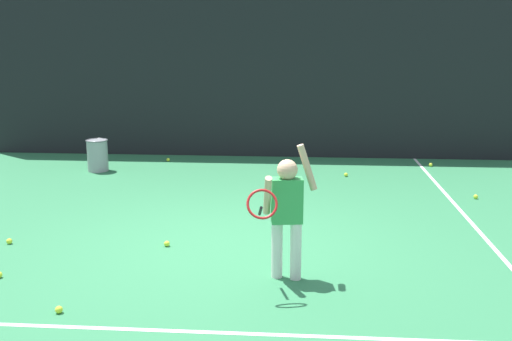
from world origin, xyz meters
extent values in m
plane|color=#2D7247|center=(0.00, 0.00, 0.00)|extent=(20.00, 20.00, 0.00)
cube|color=white|center=(0.00, -2.10, 0.00)|extent=(9.00, 0.05, 0.00)
cube|color=white|center=(3.10, 1.00, 0.00)|extent=(0.05, 9.00, 0.00)
cube|color=black|center=(0.00, 5.19, 1.61)|extent=(10.87, 0.08, 3.23)
cylinder|color=slate|center=(-1.76, 5.25, 1.69)|extent=(0.09, 0.09, 3.38)
cylinder|color=slate|center=(1.76, 5.25, 1.69)|extent=(0.09, 0.09, 3.38)
cylinder|color=silver|center=(0.67, -0.91, 0.29)|extent=(0.11, 0.11, 0.58)
cylinder|color=silver|center=(0.86, -0.94, 0.29)|extent=(0.11, 0.11, 0.58)
cube|color=green|center=(0.77, -0.93, 0.80)|extent=(0.32, 0.21, 0.44)
sphere|color=tan|center=(0.77, -0.93, 1.10)|extent=(0.20, 0.20, 0.20)
cylinder|color=tan|center=(0.96, -0.88, 1.12)|extent=(0.21, 0.10, 0.46)
cylinder|color=tan|center=(0.58, -1.01, 0.87)|extent=(0.11, 0.30, 0.43)
cylinder|color=black|center=(0.52, -1.14, 0.75)|extent=(0.06, 0.24, 0.15)
torus|color=red|center=(0.56, -1.36, 0.88)|extent=(0.30, 0.20, 0.26)
cylinder|color=gray|center=(-2.70, 3.63, 0.28)|extent=(0.36, 0.36, 0.55)
torus|color=#595B60|center=(-2.70, 3.63, 0.55)|extent=(0.38, 0.38, 0.02)
sphere|color=#CCE033|center=(-1.18, -1.86, 0.03)|extent=(0.07, 0.07, 0.07)
sphere|color=#CCE033|center=(-1.64, 4.52, 0.03)|extent=(0.07, 0.07, 0.07)
sphere|color=#CCE033|center=(1.66, 3.53, 0.03)|extent=(0.07, 0.07, 0.07)
sphere|color=#CCE033|center=(3.26, 4.45, 0.03)|extent=(0.07, 0.07, 0.07)
sphere|color=#CCE033|center=(-0.62, -0.12, 0.03)|extent=(0.07, 0.07, 0.07)
sphere|color=#CCE033|center=(3.47, 2.24, 0.03)|extent=(0.07, 0.07, 0.07)
sphere|color=#CCE033|center=(-2.46, -0.19, 0.03)|extent=(0.07, 0.07, 0.07)
camera|label=1|loc=(0.90, -6.52, 2.37)|focal=42.11mm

